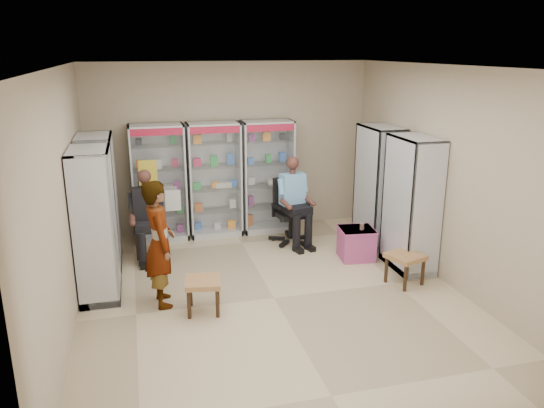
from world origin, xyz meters
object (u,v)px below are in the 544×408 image
object	(u,v)px
cabinet_back_left	(159,183)
woven_stool_a	(405,269)
cabinet_left_near	(95,225)
cabinet_back_mid	(215,180)
seated_shopkeeper	(292,203)
cabinet_back_right	(267,177)
standing_man	(160,244)
cabinet_right_far	(378,186)
cabinet_right_near	(411,204)
wooden_chair	(148,227)
pink_trunk	(356,244)
woven_stool_b	(204,295)
office_chair	(291,211)
cabinet_left_far	(99,202)

from	to	relation	value
cabinet_back_left	woven_stool_a	world-z (taller)	cabinet_back_left
cabinet_left_near	woven_stool_a	size ratio (longest dim) A/B	4.49
cabinet_back_mid	seated_shopkeeper	bearing A→B (deg)	-32.95
cabinet_back_right	standing_man	bearing A→B (deg)	-129.32
cabinet_back_right	standing_man	distance (m)	3.23
woven_stool_a	cabinet_right_far	bearing A→B (deg)	78.50
cabinet_right_near	wooden_chair	size ratio (longest dim) A/B	2.13
cabinet_back_right	cabinet_right_far	bearing A→B (deg)	-34.73
cabinet_back_left	standing_man	world-z (taller)	cabinet_back_left
pink_trunk	woven_stool_a	bearing A→B (deg)	-75.11
seated_shopkeeper	woven_stool_b	xyz separation A→B (m)	(-1.78, -2.09, -0.49)
seated_shopkeeper	woven_stool_b	size ratio (longest dim) A/B	3.24
woven_stool_b	cabinet_right_near	bearing A→B (deg)	11.14
cabinet_right_far	office_chair	xyz separation A→B (m)	(-1.40, 0.42, -0.45)
cabinet_left_far	woven_stool_a	xyz separation A→B (m)	(4.13, -1.82, -0.78)
cabinet_back_mid	office_chair	xyz separation A→B (m)	(1.18, -0.71, -0.45)
cabinet_right_far	pink_trunk	distance (m)	1.12
wooden_chair	woven_stool_b	world-z (taller)	wooden_chair
cabinet_left_far	office_chair	xyz separation A→B (m)	(3.06, 0.22, -0.45)
cabinet_back_right	cabinet_right_near	world-z (taller)	same
pink_trunk	office_chair	bearing A→B (deg)	128.71
cabinet_back_right	cabinet_left_near	distance (m)	3.48
pink_trunk	woven_stool_b	distance (m)	2.82
cabinet_right_far	standing_man	world-z (taller)	cabinet_right_far
cabinet_left_far	office_chair	world-z (taller)	cabinet_left_far
cabinet_back_left	cabinet_right_near	world-z (taller)	same
cabinet_back_right	woven_stool_a	xyz separation A→B (m)	(1.30, -2.75, -0.78)
cabinet_right_near	cabinet_back_mid	bearing A→B (deg)	49.16
seated_shopkeeper	pink_trunk	size ratio (longest dim) A/B	2.75
office_chair	woven_stool_b	bearing A→B (deg)	-141.37
cabinet_back_left	cabinet_left_far	size ratio (longest dim) A/B	1.00
woven_stool_a	standing_man	world-z (taller)	standing_man
woven_stool_b	cabinet_left_near	bearing A→B (deg)	147.08
cabinet_back_left	seated_shopkeeper	size ratio (longest dim) A/B	1.42
wooden_chair	office_chair	bearing A→B (deg)	0.36
cabinet_back_left	cabinet_left_near	bearing A→B (deg)	-114.61
cabinet_back_mid	cabinet_left_far	world-z (taller)	same
cabinet_right_near	cabinet_left_near	distance (m)	4.46
cabinet_left_near	standing_man	size ratio (longest dim) A/B	1.21
cabinet_back_left	wooden_chair	size ratio (longest dim) A/B	2.13
cabinet_back_left	cabinet_right_near	distance (m)	4.18
cabinet_right_far	cabinet_right_near	distance (m)	1.10
pink_trunk	standing_man	bearing A→B (deg)	-165.51
cabinet_back_right	cabinet_left_near	xyz separation A→B (m)	(-2.83, -2.03, 0.00)
cabinet_back_mid	cabinet_right_far	size ratio (longest dim) A/B	1.00
cabinet_back_left	cabinet_right_near	bearing A→B (deg)	-32.28
cabinet_back_left	woven_stool_b	bearing A→B (deg)	-83.07
cabinet_left_near	cabinet_right_far	bearing A→B (deg)	101.41
woven_stool_a	woven_stool_b	xyz separation A→B (m)	(-2.85, -0.10, -0.01)
cabinet_back_mid	office_chair	size ratio (longest dim) A/B	1.81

